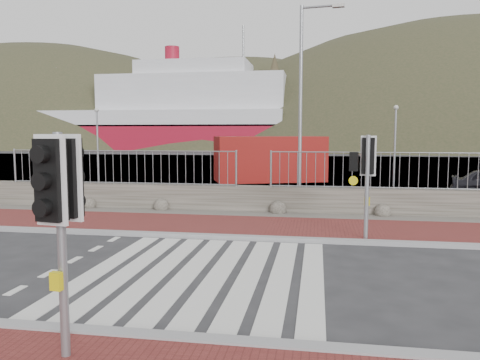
% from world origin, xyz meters
% --- Properties ---
extents(ground, '(220.00, 220.00, 0.00)m').
position_xyz_m(ground, '(0.00, 0.00, 0.00)').
color(ground, '#28282B').
rests_on(ground, ground).
extents(sidewalk_far, '(40.00, 3.00, 0.08)m').
position_xyz_m(sidewalk_far, '(0.00, 4.50, 0.04)').
color(sidewalk_far, maroon).
rests_on(sidewalk_far, ground).
extents(kerb_near, '(40.00, 0.25, 0.12)m').
position_xyz_m(kerb_near, '(0.00, -3.00, 0.05)').
color(kerb_near, gray).
rests_on(kerb_near, ground).
extents(kerb_far, '(40.00, 0.25, 0.12)m').
position_xyz_m(kerb_far, '(0.00, 3.00, 0.05)').
color(kerb_far, gray).
rests_on(kerb_far, ground).
extents(zebra_crossing, '(4.62, 5.60, 0.01)m').
position_xyz_m(zebra_crossing, '(-0.00, 0.00, 0.01)').
color(zebra_crossing, silver).
rests_on(zebra_crossing, ground).
extents(gravel_strip, '(40.00, 1.50, 0.06)m').
position_xyz_m(gravel_strip, '(0.00, 6.50, 0.03)').
color(gravel_strip, '#59544C').
rests_on(gravel_strip, ground).
extents(stone_wall, '(40.00, 0.60, 0.90)m').
position_xyz_m(stone_wall, '(0.00, 7.30, 0.45)').
color(stone_wall, '#4A463D').
rests_on(stone_wall, ground).
extents(railing, '(18.07, 0.07, 1.22)m').
position_xyz_m(railing, '(0.00, 7.15, 1.82)').
color(railing, gray).
rests_on(railing, stone_wall).
extents(quay, '(120.00, 40.00, 0.50)m').
position_xyz_m(quay, '(0.00, 27.90, 0.00)').
color(quay, '#4C4C4F').
rests_on(quay, ground).
extents(water, '(220.00, 50.00, 0.05)m').
position_xyz_m(water, '(0.00, 62.90, 0.00)').
color(water, '#3F4C54').
rests_on(water, ground).
extents(ferry, '(50.00, 16.00, 20.00)m').
position_xyz_m(ferry, '(-24.65, 67.90, 5.36)').
color(ferry, maroon).
rests_on(ferry, ground).
extents(hills_backdrop, '(254.00, 90.00, 100.00)m').
position_xyz_m(hills_backdrop, '(6.74, 87.90, -23.05)').
color(hills_backdrop, '#2D321E').
rests_on(hills_backdrop, ground).
extents(traffic_signal_near, '(0.42, 0.29, 2.75)m').
position_xyz_m(traffic_signal_near, '(-0.78, -3.70, 1.98)').
color(traffic_signal_near, gray).
rests_on(traffic_signal_near, ground).
extents(traffic_signal_far, '(0.66, 0.31, 2.69)m').
position_xyz_m(traffic_signal_far, '(3.35, 3.33, 1.95)').
color(traffic_signal_far, gray).
rests_on(traffic_signal_far, ground).
extents(streetlight, '(1.51, 0.33, 7.12)m').
position_xyz_m(streetlight, '(1.66, 8.09, 4.01)').
color(streetlight, gray).
rests_on(streetlight, ground).
extents(shipping_container, '(6.59, 4.45, 2.54)m').
position_xyz_m(shipping_container, '(-0.53, 17.83, 1.27)').
color(shipping_container, maroon).
rests_on(shipping_container, ground).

